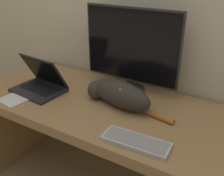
# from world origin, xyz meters

# --- Properties ---
(desk) EXTENTS (1.78, 0.71, 0.73)m
(desk) POSITION_xyz_m (0.00, 0.36, 0.59)
(desk) COLOR #A37A4C
(desk) RESTS_ON ground_plane
(monitor) EXTENTS (0.63, 0.20, 0.54)m
(monitor) POSITION_xyz_m (0.02, 0.59, 1.01)
(monitor) COLOR #282828
(monitor) RESTS_ON desk
(laptop) EXTENTS (0.34, 0.27, 0.23)m
(laptop) POSITION_xyz_m (-0.49, 0.29, 0.77)
(laptop) COLOR #232326
(laptop) RESTS_ON desk
(external_keyboard) EXTENTS (0.33, 0.14, 0.02)m
(external_keyboard) POSITION_xyz_m (0.31, 0.11, 0.74)
(external_keyboard) COLOR #BCBCC1
(external_keyboard) RESTS_ON desk
(cat) EXTENTS (0.57, 0.21, 0.16)m
(cat) POSITION_xyz_m (0.06, 0.38, 0.81)
(cat) COLOR #332D28
(cat) RESTS_ON desk
(paper_notepad) EXTENTS (0.20, 0.28, 0.01)m
(paper_notepad) POSITION_xyz_m (-0.53, 0.16, 0.73)
(paper_notepad) COLOR white
(paper_notepad) RESTS_ON desk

